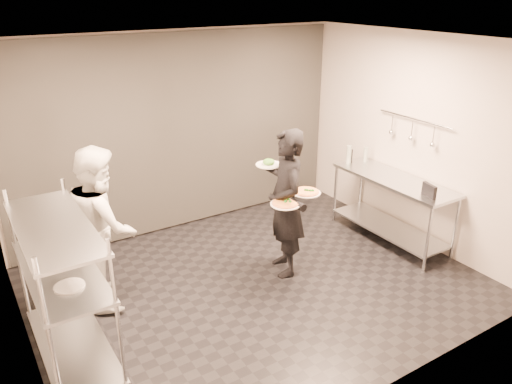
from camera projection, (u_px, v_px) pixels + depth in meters
room_shell at (208, 148)px, 6.37m from camera, size 5.00×4.00×2.80m
pass_rack at (63, 283)px, 4.63m from camera, size 0.60×1.60×1.50m
prep_counter at (392, 198)px, 6.82m from camera, size 0.60×1.80×0.92m
utensil_rail at (412, 130)px, 6.59m from camera, size 0.07×1.20×0.31m
waiter at (286, 204)px, 5.95m from camera, size 0.62×0.77×1.82m
chef at (103, 226)px, 5.43m from camera, size 0.84×0.99×1.80m
pizza_plate_near at (285, 203)px, 5.69m from camera, size 0.35×0.35×0.05m
pizza_plate_far at (306, 192)px, 5.81m from camera, size 0.34×0.34×0.05m
salad_plate at (269, 163)px, 5.96m from camera, size 0.31×0.31×0.07m
pos_monitor at (429, 190)px, 6.09m from camera, size 0.09×0.23×0.16m
bottle_green at (349, 154)px, 7.23m from camera, size 0.07×0.07×0.26m
bottle_clear at (366, 154)px, 7.29m from camera, size 0.07×0.07×0.22m
bottle_dark at (350, 156)px, 7.26m from camera, size 0.06×0.06×0.20m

